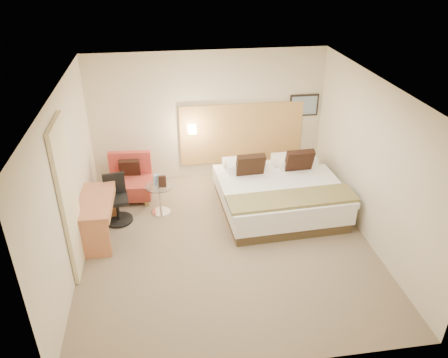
{
  "coord_description": "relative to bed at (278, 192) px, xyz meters",
  "views": [
    {
      "loc": [
        -0.92,
        -5.94,
        4.53
      ],
      "look_at": [
        0.02,
        0.41,
        1.02
      ],
      "focal_mm": 35.0,
      "sensor_mm": 36.0,
      "label": 1
    }
  ],
  "objects": [
    {
      "name": "desk_chair",
      "position": [
        -2.99,
        0.04,
        0.02
      ],
      "size": [
        0.57,
        0.57,
        0.89
      ],
      "color": "black",
      "rests_on": "floor"
    },
    {
      "name": "wall_back",
      "position": [
        -1.13,
        1.57,
        1.0
      ],
      "size": [
        4.8,
        0.02,
        2.7
      ],
      "primitive_type": "cube",
      "color": "beige",
      "rests_on": "floor"
    },
    {
      "name": "art_frame",
      "position": [
        0.89,
        1.54,
        1.15
      ],
      "size": [
        0.62,
        0.03,
        0.47
      ],
      "primitive_type": "cube",
      "color": "black",
      "rests_on": "wall_back"
    },
    {
      "name": "wall_left",
      "position": [
        -3.54,
        -0.94,
        1.0
      ],
      "size": [
        0.02,
        5.0,
        2.7
      ],
      "primitive_type": "cube",
      "color": "beige",
      "rests_on": "floor"
    },
    {
      "name": "floor",
      "position": [
        -1.13,
        -0.94,
        -0.36
      ],
      "size": [
        4.8,
        5.0,
        0.02
      ],
      "primitive_type": "cube",
      "color": "#776650",
      "rests_on": "ground"
    },
    {
      "name": "headboard_panel",
      "position": [
        -0.43,
        1.53,
        0.6
      ],
      "size": [
        2.6,
        0.04,
        1.3
      ],
      "primitive_type": "cube",
      "color": "tan",
      "rests_on": "wall_back"
    },
    {
      "name": "bottle_a",
      "position": [
        -2.27,
        0.22,
        0.33
      ],
      "size": [
        0.07,
        0.07,
        0.21
      ],
      "primitive_type": "cylinder",
      "rotation": [
        0.0,
        0.0,
        -0.11
      ],
      "color": "#97B1EA",
      "rests_on": "side_table"
    },
    {
      "name": "wall_front",
      "position": [
        -1.13,
        -3.45,
        1.0
      ],
      "size": [
        4.8,
        0.02,
        2.7
      ],
      "primitive_type": "cube",
      "color": "beige",
      "rests_on": "floor"
    },
    {
      "name": "ceiling",
      "position": [
        -1.13,
        -0.94,
        2.36
      ],
      "size": [
        4.8,
        5.0,
        0.02
      ],
      "primitive_type": "cube",
      "color": "white",
      "rests_on": "floor"
    },
    {
      "name": "side_table",
      "position": [
        -2.21,
        0.18,
        -0.03
      ],
      "size": [
        0.57,
        0.57,
        0.58
      ],
      "color": "white",
      "rests_on": "floor"
    },
    {
      "name": "lamp_arm",
      "position": [
        -1.48,
        1.48,
        0.8
      ],
      "size": [
        0.02,
        0.12,
        0.02
      ],
      "primitive_type": "cylinder",
      "rotation": [
        1.57,
        0.0,
        0.0
      ],
      "color": "silver",
      "rests_on": "wall_back"
    },
    {
      "name": "lamp_shade",
      "position": [
        -1.48,
        1.42,
        0.8
      ],
      "size": [
        0.15,
        0.15,
        0.15
      ],
      "primitive_type": "cube",
      "color": "#FFEDC6",
      "rests_on": "wall_back"
    },
    {
      "name": "menu_folder",
      "position": [
        -2.14,
        0.13,
        0.34
      ],
      "size": [
        0.14,
        0.07,
        0.23
      ],
      "primitive_type": "cube",
      "rotation": [
        0.0,
        0.0,
        -0.11
      ],
      "color": "black",
      "rests_on": "side_table"
    },
    {
      "name": "wall_right",
      "position": [
        1.28,
        -0.94,
        1.0
      ],
      "size": [
        0.02,
        5.0,
        2.7
      ],
      "primitive_type": "cube",
      "color": "beige",
      "rests_on": "floor"
    },
    {
      "name": "lounge_chair",
      "position": [
        -2.78,
        0.86,
        0.0
      ],
      "size": [
        0.88,
        0.78,
        0.88
      ],
      "color": "tan",
      "rests_on": "floor"
    },
    {
      "name": "bottle_b",
      "position": [
        -2.21,
        0.22,
        0.33
      ],
      "size": [
        0.07,
        0.07,
        0.21
      ],
      "primitive_type": "cylinder",
      "rotation": [
        0.0,
        0.0,
        -0.11
      ],
      "color": "#88B6D3",
      "rests_on": "side_table"
    },
    {
      "name": "art_canvas",
      "position": [
        0.89,
        1.52,
        1.15
      ],
      "size": [
        0.54,
        0.01,
        0.39
      ],
      "primitive_type": "cube",
      "color": "gray",
      "rests_on": "wall_back"
    },
    {
      "name": "bed",
      "position": [
        0.0,
        0.0,
        0.0
      ],
      "size": [
        2.29,
        2.24,
        1.07
      ],
      "color": "#463723",
      "rests_on": "floor"
    },
    {
      "name": "desk",
      "position": [
        -3.25,
        -0.46,
        0.25
      ],
      "size": [
        0.58,
        1.23,
        0.76
      ],
      "color": "#B16845",
      "rests_on": "floor"
    },
    {
      "name": "curtain",
      "position": [
        -3.49,
        -1.19,
        0.87
      ],
      "size": [
        0.06,
        0.9,
        2.42
      ],
      "primitive_type": "cube",
      "color": "beige",
      "rests_on": "wall_left"
    }
  ]
}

